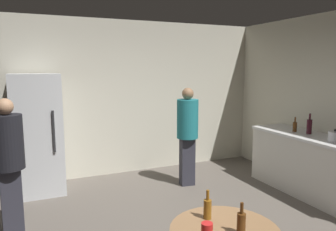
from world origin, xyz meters
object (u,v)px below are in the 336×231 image
Objects in this scene: beer_bottle_amber at (207,208)px; person_in_black_shirt at (8,157)px; plastic_cup_red at (207,231)px; wine_bottle_on_counter at (309,126)px; person_in_teal_shirt at (187,129)px; beer_bottle_brown at (241,223)px; refrigerator at (37,134)px; beer_bottle_on_counter at (295,126)px; kettle at (335,137)px.

person_in_black_shirt is (-1.45, 1.87, 0.09)m from beer_bottle_amber.
beer_bottle_amber reaches higher than plastic_cup_red.
wine_bottle_on_counter is 1.83m from person_in_teal_shirt.
beer_bottle_brown reaches higher than plastic_cup_red.
wine_bottle_on_counter is at bearing 77.66° from person_in_black_shirt.
refrigerator is 7.83× the size of beer_bottle_brown.
kettle is at bearing -91.95° from beer_bottle_on_counter.
beer_bottle_amber is (-2.53, -0.95, -0.15)m from kettle.
kettle is 2.22× the size of plastic_cup_red.
refrigerator is at bearing 159.35° from beer_bottle_on_counter.
kettle reaches higher than beer_bottle_brown.
person_in_teal_shirt is (-1.45, 1.51, -0.05)m from kettle.
plastic_cup_red is 0.07× the size of person_in_black_shirt.
refrigerator reaches higher than beer_bottle_on_counter.
person_in_black_shirt is at bearing 174.42° from wine_bottle_on_counter.
person_in_black_shirt reaches higher than plastic_cup_red.
kettle reaches higher than plastic_cup_red.
beer_bottle_on_counter is 3.34m from plastic_cup_red.
person_in_teal_shirt is at bearing 147.35° from wine_bottle_on_counter.
beer_bottle_amber is 2.69m from person_in_teal_shirt.
person_in_teal_shirt is (0.98, 2.75, 0.10)m from beer_bottle_brown.
beer_bottle_brown is (1.21, -3.37, -0.08)m from refrigerator.
wine_bottle_on_counter is 1.35× the size of beer_bottle_on_counter.
beer_bottle_brown is at bearing -12.14° from person_in_teal_shirt.
plastic_cup_red is (-2.68, -1.20, -0.18)m from kettle.
kettle is 2.74m from beer_bottle_brown.
wine_bottle_on_counter is 0.20× the size of person_in_teal_shirt.
plastic_cup_red is 0.07× the size of person_in_teal_shirt.
person_in_teal_shirt reaches higher than beer_bottle_on_counter.
plastic_cup_red is (-0.25, 0.04, -0.03)m from beer_bottle_brown.
person_in_black_shirt reaches higher than beer_bottle_on_counter.
beer_bottle_amber is at bearing -70.01° from refrigerator.
plastic_cup_red is (-2.71, -1.94, -0.19)m from beer_bottle_on_counter.
kettle reaches higher than beer_bottle_amber.
person_in_teal_shirt reaches higher than beer_bottle_amber.
person_in_teal_shirt reaches higher than plastic_cup_red.
beer_bottle_on_counter is 0.15× the size of person_in_black_shirt.
wine_bottle_on_counter reaches higher than beer_bottle_on_counter.
person_in_teal_shirt is at bearing 65.52° from plastic_cup_red.
beer_bottle_on_counter is 2.09× the size of plastic_cup_red.
refrigerator is at bearing 157.62° from person_in_black_shirt.
person_in_black_shirt is (-4.08, 0.40, -0.11)m from wine_bottle_on_counter.
kettle is at bearing 70.27° from person_in_black_shirt.
plastic_cup_red is at bearing -155.88° from kettle.
kettle is 0.15× the size of person_in_teal_shirt.
beer_bottle_amber is at bearing -146.59° from beer_bottle_on_counter.
person_in_teal_shirt is at bearing 96.33° from person_in_black_shirt.
wine_bottle_on_counter is (0.09, 0.52, 0.05)m from kettle.
wine_bottle_on_counter reaches higher than beer_bottle_amber.
beer_bottle_amber is at bearing 58.83° from plastic_cup_red.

